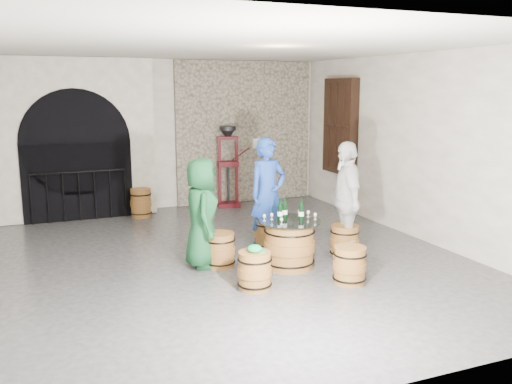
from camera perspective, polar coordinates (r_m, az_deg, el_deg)
name	(u,v)px	position (r m, az deg, el deg)	size (l,w,h in m)	color
ground	(227,259)	(8.46, -3.08, -7.06)	(8.00, 8.00, 0.00)	#303032
wall_back	(166,135)	(11.94, -9.46, 5.96)	(8.00, 8.00, 0.00)	silver
wall_front	(384,214)	(4.57, 13.31, -2.23)	(8.00, 8.00, 0.00)	silver
wall_right	(417,147)	(9.81, 16.60, 4.57)	(8.00, 8.00, 0.00)	silver
ceiling	(225,46)	(8.07, -3.32, 15.10)	(8.00, 8.00, 0.00)	beige
stone_facing_panel	(245,132)	(12.40, -1.22, 6.29)	(3.20, 0.12, 3.18)	gray
arched_opening	(75,140)	(11.42, -18.53, 5.22)	(3.10, 0.60, 3.19)	silver
shuttered_window	(340,126)	(11.69, 8.82, 6.85)	(0.23, 1.10, 2.00)	black
barrel_table	(289,244)	(7.99, 3.52, -5.52)	(0.91, 0.91, 0.71)	brown
barrel_stool_left	(220,250)	(8.06, -3.82, -6.11)	(0.46, 0.46, 0.51)	brown
barrel_stool_far	(268,233)	(8.95, 1.25, -4.34)	(0.46, 0.46, 0.51)	brown
barrel_stool_right	(344,241)	(8.59, 9.30, -5.14)	(0.46, 0.46, 0.51)	brown
barrel_stool_near_right	(350,265)	(7.48, 9.83, -7.61)	(0.46, 0.46, 0.51)	brown
barrel_stool_near_left	(255,271)	(7.16, -0.15, -8.30)	(0.46, 0.46, 0.51)	brown
green_cap	(255,249)	(7.07, -0.12, -6.00)	(0.24, 0.19, 0.11)	#0D8F46
person_green	(202,213)	(7.94, -5.72, -2.25)	(0.79, 0.51, 1.62)	#124222
person_blue	(268,194)	(8.80, 1.25, -0.20)	(0.66, 0.44, 1.82)	#1C3F9B
person_white	(346,200)	(8.44, 9.46, -0.86)	(1.07, 0.44, 1.82)	beige
wine_bottle_left	(280,212)	(7.88, 2.55, -2.08)	(0.08, 0.08, 0.32)	black
wine_bottle_center	(301,212)	(7.89, 4.79, -2.08)	(0.08, 0.08, 0.32)	black
wine_bottle_right	(285,210)	(7.98, 3.04, -1.91)	(0.08, 0.08, 0.32)	black
tasting_glass_a	(282,221)	(7.67, 2.71, -3.08)	(0.05, 0.05, 0.10)	#B76123
tasting_glass_b	(308,214)	(8.13, 5.51, -2.30)	(0.05, 0.05, 0.10)	#B76123
tasting_glass_c	(272,216)	(7.94, 1.67, -2.58)	(0.05, 0.05, 0.10)	#B76123
tasting_glass_d	(299,213)	(8.17, 4.58, -2.22)	(0.05, 0.05, 0.10)	#B76123
tasting_glass_e	(315,216)	(7.99, 6.24, -2.55)	(0.05, 0.05, 0.10)	#B76123
tasting_glass_f	(264,218)	(7.86, 0.89, -2.71)	(0.05, 0.05, 0.10)	#B76123
side_barrel	(141,203)	(11.31, -12.03, -1.13)	(0.44, 0.44, 0.59)	brown
corking_press	(228,160)	(11.90, -2.95, 3.36)	(0.75, 0.48, 1.79)	#470B14
control_box	(256,143)	(12.44, 0.00, 5.15)	(0.18, 0.10, 0.22)	silver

